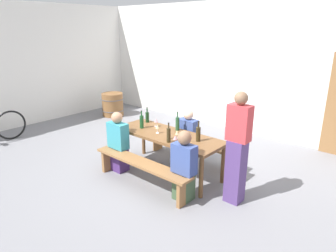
{
  "coord_description": "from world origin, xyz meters",
  "views": [
    {
      "loc": [
        3.34,
        -3.81,
        2.56
      ],
      "look_at": [
        0.0,
        0.0,
        0.9
      ],
      "focal_mm": 32.32,
      "sensor_mm": 36.0,
      "label": 1
    }
  ],
  "objects_px": {
    "tasting_table": "(168,138)",
    "wine_barrel": "(113,104)",
    "wine_glass_1": "(157,127)",
    "wine_glass_4": "(169,132)",
    "wine_glass_0": "(175,138)",
    "seated_guest_near_1": "(184,167)",
    "wine_glass_2": "(156,121)",
    "wine_bottle_0": "(177,123)",
    "bench_near": "(141,167)",
    "wine_bottle_2": "(169,135)",
    "seated_guest_far_0": "(188,139)",
    "wine_bottle_4": "(198,134)",
    "seated_guest_near_0": "(118,143)",
    "bench_far": "(191,144)",
    "standing_host": "(237,150)",
    "wine_bottle_3": "(147,117)",
    "wine_bottle_1": "(142,121)",
    "wine_glass_3": "(177,133)"
  },
  "relations": [
    {
      "from": "wine_bottle_0",
      "to": "wine_glass_2",
      "type": "xyz_separation_m",
      "value": [
        -0.44,
        -0.1,
        -0.01
      ]
    },
    {
      "from": "tasting_table",
      "to": "wine_barrel",
      "type": "relative_size",
      "value": 3.04
    },
    {
      "from": "wine_glass_2",
      "to": "seated_guest_far_0",
      "type": "relative_size",
      "value": 0.15
    },
    {
      "from": "wine_glass_1",
      "to": "seated_guest_near_1",
      "type": "bearing_deg",
      "value": -24.66
    },
    {
      "from": "wine_glass_0",
      "to": "seated_guest_near_1",
      "type": "bearing_deg",
      "value": -31.2
    },
    {
      "from": "tasting_table",
      "to": "wine_glass_4",
      "type": "bearing_deg",
      "value": -46.04
    },
    {
      "from": "standing_host",
      "to": "wine_bottle_1",
      "type": "bearing_deg",
      "value": 0.46
    },
    {
      "from": "tasting_table",
      "to": "bench_near",
      "type": "height_order",
      "value": "tasting_table"
    },
    {
      "from": "seated_guest_far_0",
      "to": "bench_far",
      "type": "bearing_deg",
      "value": -163.53
    },
    {
      "from": "wine_bottle_3",
      "to": "seated_guest_near_1",
      "type": "height_order",
      "value": "seated_guest_near_1"
    },
    {
      "from": "wine_bottle_0",
      "to": "wine_bottle_2",
      "type": "height_order",
      "value": "wine_bottle_0"
    },
    {
      "from": "tasting_table",
      "to": "wine_bottle_2",
      "type": "relative_size",
      "value": 6.17
    },
    {
      "from": "wine_bottle_4",
      "to": "wine_glass_2",
      "type": "height_order",
      "value": "wine_bottle_4"
    },
    {
      "from": "wine_bottle_4",
      "to": "wine_glass_0",
      "type": "relative_size",
      "value": 2.12
    },
    {
      "from": "wine_glass_4",
      "to": "tasting_table",
      "type": "bearing_deg",
      "value": 133.96
    },
    {
      "from": "seated_guest_near_1",
      "to": "wine_glass_1",
      "type": "bearing_deg",
      "value": 65.34
    },
    {
      "from": "wine_glass_1",
      "to": "wine_glass_2",
      "type": "height_order",
      "value": "same"
    },
    {
      "from": "bench_far",
      "to": "seated_guest_near_1",
      "type": "height_order",
      "value": "seated_guest_near_1"
    },
    {
      "from": "seated_guest_near_1",
      "to": "wine_bottle_4",
      "type": "bearing_deg",
      "value": 16.33
    },
    {
      "from": "wine_bottle_0",
      "to": "wine_glass_0",
      "type": "xyz_separation_m",
      "value": [
        0.44,
        -0.59,
        -0.01
      ]
    },
    {
      "from": "wine_glass_2",
      "to": "wine_barrel",
      "type": "bearing_deg",
      "value": 154.35
    },
    {
      "from": "tasting_table",
      "to": "standing_host",
      "type": "distance_m",
      "value": 1.41
    },
    {
      "from": "seated_guest_far_0",
      "to": "wine_barrel",
      "type": "relative_size",
      "value": 1.6
    },
    {
      "from": "bench_near",
      "to": "wine_bottle_1",
      "type": "height_order",
      "value": "wine_bottle_1"
    },
    {
      "from": "wine_bottle_4",
      "to": "standing_host",
      "type": "distance_m",
      "value": 0.8
    },
    {
      "from": "seated_guest_near_0",
      "to": "seated_guest_near_1",
      "type": "relative_size",
      "value": 1.0
    },
    {
      "from": "wine_bottle_0",
      "to": "wine_bottle_4",
      "type": "bearing_deg",
      "value": -18.46
    },
    {
      "from": "wine_bottle_0",
      "to": "wine_glass_3",
      "type": "bearing_deg",
      "value": -51.33
    },
    {
      "from": "bench_near",
      "to": "wine_glass_4",
      "type": "relative_size",
      "value": 12.13
    },
    {
      "from": "wine_bottle_1",
      "to": "wine_glass_1",
      "type": "height_order",
      "value": "wine_bottle_1"
    },
    {
      "from": "wine_bottle_1",
      "to": "wine_glass_1",
      "type": "xyz_separation_m",
      "value": [
        0.42,
        -0.02,
        -0.01
      ]
    },
    {
      "from": "wine_glass_1",
      "to": "wine_glass_4",
      "type": "distance_m",
      "value": 0.37
    },
    {
      "from": "bench_near",
      "to": "wine_barrel",
      "type": "xyz_separation_m",
      "value": [
        -3.76,
        2.44,
        -0.01
      ]
    },
    {
      "from": "bench_near",
      "to": "wine_bottle_2",
      "type": "distance_m",
      "value": 0.7
    },
    {
      "from": "wine_bottle_4",
      "to": "wine_glass_4",
      "type": "height_order",
      "value": "wine_bottle_4"
    },
    {
      "from": "tasting_table",
      "to": "seated_guest_near_0",
      "type": "relative_size",
      "value": 1.85
    },
    {
      "from": "wine_bottle_2",
      "to": "wine_bottle_4",
      "type": "xyz_separation_m",
      "value": [
        0.34,
        0.36,
        0.0
      ]
    },
    {
      "from": "wine_glass_4",
      "to": "wine_bottle_0",
      "type": "bearing_deg",
      "value": 112.26
    },
    {
      "from": "wine_bottle_1",
      "to": "seated_guest_near_0",
      "type": "relative_size",
      "value": 0.3
    },
    {
      "from": "bench_far",
      "to": "wine_bottle_3",
      "type": "xyz_separation_m",
      "value": [
        -0.78,
        -0.42,
        0.51
      ]
    },
    {
      "from": "seated_guest_far_0",
      "to": "wine_barrel",
      "type": "distance_m",
      "value": 4.0
    },
    {
      "from": "wine_glass_1",
      "to": "seated_guest_near_0",
      "type": "distance_m",
      "value": 0.8
    },
    {
      "from": "bench_far",
      "to": "wine_glass_2",
      "type": "xyz_separation_m",
      "value": [
        -0.45,
        -0.51,
        0.51
      ]
    },
    {
      "from": "tasting_table",
      "to": "wine_bottle_0",
      "type": "distance_m",
      "value": 0.35
    },
    {
      "from": "wine_bottle_0",
      "to": "wine_bottle_3",
      "type": "xyz_separation_m",
      "value": [
        -0.77,
        -0.01,
        -0.02
      ]
    },
    {
      "from": "wine_glass_1",
      "to": "wine_glass_4",
      "type": "relative_size",
      "value": 0.99
    },
    {
      "from": "bench_near",
      "to": "wine_bottle_4",
      "type": "relative_size",
      "value": 5.69
    },
    {
      "from": "wine_bottle_1",
      "to": "wine_bottle_0",
      "type": "bearing_deg",
      "value": 30.54
    },
    {
      "from": "standing_host",
      "to": "wine_barrel",
      "type": "distance_m",
      "value": 5.5
    },
    {
      "from": "wine_bottle_0",
      "to": "wine_glass_2",
      "type": "relative_size",
      "value": 2.2
    }
  ]
}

